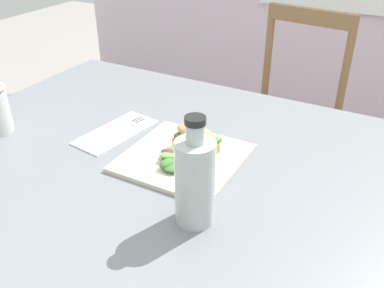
# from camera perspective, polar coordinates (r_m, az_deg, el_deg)

# --- Properties ---
(dining_table) EXTENTS (1.11, 0.92, 0.74)m
(dining_table) POSITION_cam_1_polar(r_m,az_deg,el_deg) (1.03, -5.59, -8.11)
(dining_table) COLOR slate
(dining_table) RESTS_ON ground
(chair_wooden_far) EXTENTS (0.45, 0.45, 0.87)m
(chair_wooden_far) POSITION_cam_1_polar(r_m,az_deg,el_deg) (1.81, 12.37, 3.39)
(chair_wooden_far) COLOR #8E6642
(chair_wooden_far) RESTS_ON ground
(plate_lunch) EXTENTS (0.25, 0.25, 0.01)m
(plate_lunch) POSITION_cam_1_polar(r_m,az_deg,el_deg) (0.94, -1.18, -1.87)
(plate_lunch) COLOR beige
(plate_lunch) RESTS_ON dining_table
(sandwich_half_front) EXTENTS (0.11, 0.07, 0.06)m
(sandwich_half_front) POSITION_cam_1_polar(r_m,az_deg,el_deg) (0.95, 0.56, 0.75)
(sandwich_half_front) COLOR tan
(sandwich_half_front) RESTS_ON plate_lunch
(salad_mixed_greens) EXTENTS (0.10, 0.10, 0.02)m
(salad_mixed_greens) POSITION_cam_1_polar(r_m,az_deg,el_deg) (0.91, -1.91, -1.95)
(salad_mixed_greens) COLOR #6B9E47
(salad_mixed_greens) RESTS_ON plate_lunch
(napkin_folded) EXTENTS (0.12, 0.22, 0.00)m
(napkin_folded) POSITION_cam_1_polar(r_m,az_deg,el_deg) (1.06, -10.21, 1.57)
(napkin_folded) COLOR white
(napkin_folded) RESTS_ON dining_table
(fork_on_napkin) EXTENTS (0.06, 0.18, 0.00)m
(fork_on_napkin) POSITION_cam_1_polar(r_m,az_deg,el_deg) (1.07, -9.52, 2.07)
(fork_on_napkin) COLOR silver
(fork_on_napkin) RESTS_ON napkin_folded
(bottle_cold_brew) EXTENTS (0.07, 0.07, 0.21)m
(bottle_cold_brew) POSITION_cam_1_polar(r_m,az_deg,el_deg) (0.73, 0.39, -5.56)
(bottle_cold_brew) COLOR #472819
(bottle_cold_brew) RESTS_ON dining_table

